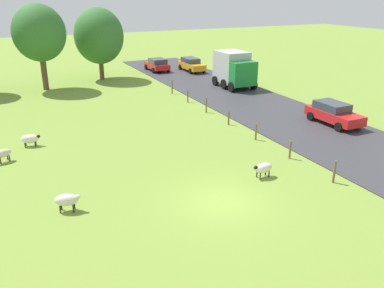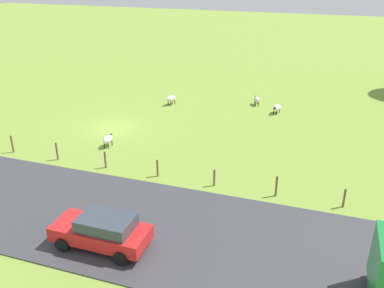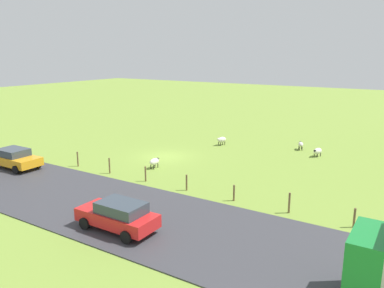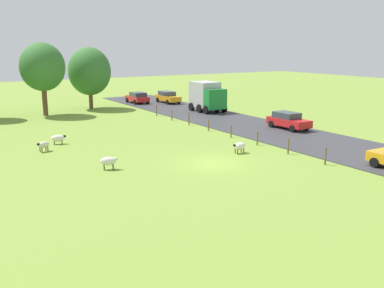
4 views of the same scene
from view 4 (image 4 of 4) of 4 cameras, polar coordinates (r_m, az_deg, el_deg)
ground_plane at (r=30.08m, az=2.77°, el=-2.48°), size 160.00×160.00×0.00m
road_strip at (r=37.26m, az=16.94°, el=-0.03°), size 8.00×80.00×0.06m
sheep_0 at (r=37.30m, az=-16.81°, el=0.72°), size 1.25×0.78×0.77m
sheep_1 at (r=32.88m, az=6.10°, el=-0.27°), size 1.15×0.57×0.81m
sheep_2 at (r=35.01m, az=-18.53°, el=-0.09°), size 1.08×0.76×0.76m
sheep_3 at (r=28.89m, az=-10.66°, el=-2.17°), size 1.19×0.84×0.84m
tree_0 at (r=56.86m, az=-13.02°, el=9.06°), size 5.21×5.21×7.59m
tree_1 at (r=52.72m, az=-18.65°, el=9.33°), size 4.94×4.94×8.13m
fence_post_0 at (r=30.83m, az=16.76°, el=-1.48°), size 0.12×0.12×1.21m
fence_post_1 at (r=33.19m, az=12.26°, el=-0.26°), size 0.12×0.12×1.20m
fence_post_2 at (r=35.75m, az=8.38°, el=0.73°), size 0.12×0.12×1.11m
fence_post_3 at (r=38.45m, az=5.03°, el=1.64°), size 0.12×0.12×1.09m
fence_post_4 at (r=41.28m, az=2.13°, el=2.39°), size 0.12×0.12×1.04m
fence_post_5 at (r=44.19m, az=-0.40°, el=3.20°), size 0.12×0.12×1.23m
fence_post_6 at (r=47.20m, az=-2.61°, el=3.70°), size 0.12×0.12×1.08m
fence_post_7 at (r=50.26m, az=-4.56°, el=4.33°), size 0.12×0.12×1.29m
truck_0 at (r=53.09m, az=1.95°, el=6.17°), size 2.84×4.44×3.49m
car_1 at (r=43.03m, az=12.24°, el=3.00°), size 2.03×4.38×1.55m
car_2 at (r=61.40m, az=-3.14°, el=6.06°), size 1.93×4.49×1.55m
car_3 at (r=61.49m, az=-7.01°, el=5.96°), size 2.12×4.00×1.48m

